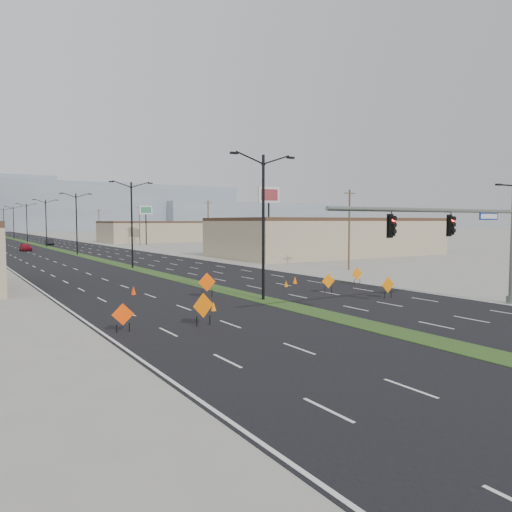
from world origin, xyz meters
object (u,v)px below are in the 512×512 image
streetlight_1 (132,222)px  construction_sign_1 (203,307)px  streetlight_3 (46,221)px  construction_sign_4 (388,286)px  construction_sign_5 (357,274)px  streetlight_0 (263,222)px  streetlight_4 (27,221)px  cone_2 (295,280)px  cone_1 (286,284)px  streetlight_6 (4,221)px  construction_sign_0 (123,316)px  streetlight_5 (14,221)px  construction_sign_3 (328,282)px  signal_mast (470,232)px  car_left (26,247)px  cone_3 (133,290)px  construction_sign_2 (207,283)px  pole_sign_east_near (269,200)px  cone_0 (214,306)px  streetlight_2 (77,222)px  car_mid (49,242)px  pole_sign_east_far (146,213)px

streetlight_1 → construction_sign_1: (-7.34, -33.54, -4.39)m
streetlight_3 → construction_sign_4: streetlight_3 is taller
streetlight_3 → construction_sign_5: streetlight_3 is taller
streetlight_0 → streetlight_4: (0.00, 112.00, 0.00)m
cone_2 → streetlight_0: bearing=-140.2°
construction_sign_1 → cone_1: 16.45m
streetlight_6 → construction_sign_0: (-11.37, -172.81, -4.57)m
streetlight_5 → construction_sign_3: size_ratio=6.65×
streetlight_3 → cone_2: 78.44m
streetlight_5 → cone_1: 135.39m
cone_1 → cone_2: cone_2 is taller
construction_sign_0 → construction_sign_3: construction_sign_3 is taller
streetlight_5 → construction_sign_5: (11.47, -137.25, -4.52)m
signal_mast → car_left: size_ratio=3.95×
cone_2 → cone_3: cone_3 is taller
construction_sign_1 → construction_sign_2: 9.79m
signal_mast → streetlight_0: streetlight_0 is taller
streetlight_0 → pole_sign_east_near: (20.43, 29.92, 3.04)m
streetlight_4 → cone_0: size_ratio=17.54×
streetlight_5 → cone_2: bearing=-86.9°
streetlight_6 → construction_sign_1: streetlight_6 is taller
construction_sign_2 → construction_sign_3: bearing=-16.1°
construction_sign_5 → cone_1: size_ratio=2.77×
streetlight_4 → construction_sign_5: bearing=-84.0°
signal_mast → streetlight_2: size_ratio=1.63×
car_mid → signal_mast: bearing=-83.2°
construction_sign_0 → car_left: bearing=94.1°
construction_sign_2 → streetlight_1: bearing=86.3°
cone_2 → cone_0: bearing=-146.6°
construction_sign_3 → construction_sign_4: (1.89, -4.24, 0.03)m
construction_sign_0 → construction_sign_2: (8.59, 7.93, 0.21)m
pole_sign_east_near → pole_sign_east_far: pole_sign_east_near is taller
construction_sign_0 → construction_sign_4: 19.28m
construction_sign_5 → streetlight_3: bearing=98.0°
streetlight_6 → cone_3: streetlight_6 is taller
signal_mast → car_mid: (-6.56, 102.50, -4.08)m
car_left → cone_2: 66.57m
streetlight_4 → construction_sign_4: (7.90, -116.10, -4.50)m
signal_mast → cone_2: 16.72m
construction_sign_5 → streetlight_2: bearing=102.1°
cone_2 → pole_sign_east_near: 28.44m
streetlight_1 → construction_sign_0: (-11.37, -32.81, -4.57)m
signal_mast → streetlight_6: (-8.56, 178.00, 0.63)m
construction_sign_0 → construction_sign_4: (19.27, 0.71, 0.07)m
cone_1 → streetlight_2: bearing=96.0°
streetlight_0 → cone_2: size_ratio=15.32×
car_left → construction_sign_5: 70.73m
construction_sign_2 → cone_2: size_ratio=2.73×
cone_1 → pole_sign_east_far: 79.78m
signal_mast → construction_sign_1: 16.94m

